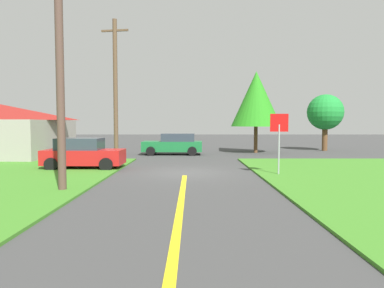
{
  "coord_description": "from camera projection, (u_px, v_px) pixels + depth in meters",
  "views": [
    {
      "loc": [
        0.33,
        -16.56,
        2.36
      ],
      "look_at": [
        0.31,
        4.55,
        1.12
      ],
      "focal_mm": 32.26,
      "sensor_mm": 36.0,
      "label": 1
    }
  ],
  "objects": [
    {
      "name": "oak_tree_left",
      "position": [
        326.0,
        112.0,
        30.09
      ],
      "size": [
        3.1,
        3.1,
        4.93
      ],
      "color": "brown",
      "rests_on": "ground"
    },
    {
      "name": "pine_tree_center",
      "position": [
        256.0,
        99.0,
        27.91
      ],
      "size": [
        4.04,
        4.04,
        6.6
      ],
      "color": "brown",
      "rests_on": "ground"
    },
    {
      "name": "lane_stripe_center",
      "position": [
        179.0,
        217.0,
        8.68
      ],
      "size": [
        0.2,
        14.0,
        0.01
      ],
      "primitive_type": "cube",
      "color": "yellow",
      "rests_on": "ground"
    },
    {
      "name": "car_approaching_junction",
      "position": [
        174.0,
        144.0,
        26.41
      ],
      "size": [
        4.57,
        2.2,
        1.62
      ],
      "rotation": [
        0.0,
        0.0,
        3.12
      ],
      "color": "#196B33",
      "rests_on": "ground"
    },
    {
      "name": "barn",
      "position": [
        1.0,
        131.0,
        24.35
      ],
      "size": [
        8.43,
        7.49,
        3.74
      ],
      "color": "gray",
      "rests_on": "ground"
    },
    {
      "name": "parked_car_near_building",
      "position": [
        83.0,
        154.0,
        17.92
      ],
      "size": [
        4.06,
        1.98,
        1.62
      ],
      "rotation": [
        0.0,
        0.0,
        -0.02
      ],
      "color": "red",
      "rests_on": "ground"
    },
    {
      "name": "ground_plane",
      "position": [
        185.0,
        173.0,
        16.67
      ],
      "size": [
        120.0,
        120.0,
        0.0
      ],
      "primitive_type": "plane",
      "color": "#3E3E3E"
    },
    {
      "name": "utility_pole_near",
      "position": [
        60.0,
        63.0,
        11.76
      ],
      "size": [
        1.79,
        0.48,
        8.62
      ],
      "color": "brown",
      "rests_on": "ground"
    },
    {
      "name": "utility_pole_mid",
      "position": [
        116.0,
        88.0,
        22.5
      ],
      "size": [
        1.8,
        0.38,
        9.12
      ],
      "color": "brown",
      "rests_on": "ground"
    },
    {
      "name": "stop_sign",
      "position": [
        279.0,
        132.0,
        15.55
      ],
      "size": [
        0.81,
        0.12,
        2.81
      ],
      "rotation": [
        0.0,
        0.0,
        3.04
      ],
      "color": "#9EA0A8",
      "rests_on": "ground"
    }
  ]
}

